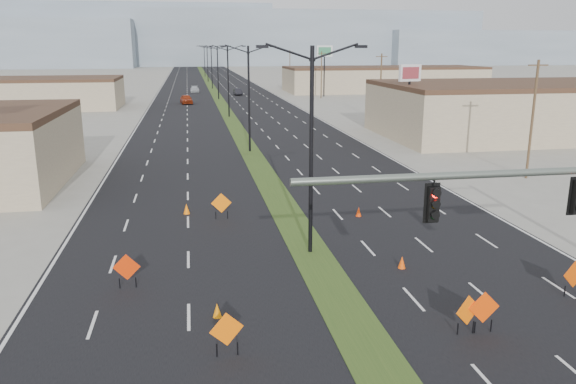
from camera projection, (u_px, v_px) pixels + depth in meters
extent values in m
cube|color=black|center=(218.00, 98.00, 111.86)|extent=(25.00, 400.00, 0.02)
cube|color=#2A4719|center=(218.00, 98.00, 111.86)|extent=(2.00, 400.00, 0.04)
cube|color=tan|center=(25.00, 95.00, 91.66)|extent=(30.00, 14.00, 4.50)
cube|color=tan|center=(539.00, 111.00, 64.41)|extent=(36.00, 18.00, 5.50)
cube|color=tan|center=(383.00, 80.00, 127.10)|extent=(44.00, 16.00, 5.00)
cube|color=gray|center=(271.00, 38.00, 305.63)|extent=(220.00, 50.00, 28.00)
cube|color=gray|center=(516.00, 48.00, 320.70)|extent=(160.00, 50.00, 18.00)
cube|color=gray|center=(142.00, 35.00, 312.52)|extent=(140.00, 50.00, 32.00)
cylinder|color=slate|center=(538.00, 172.00, 17.78)|extent=(16.00, 0.24, 0.24)
cube|color=black|center=(433.00, 204.00, 17.42)|extent=(0.50, 0.28, 1.30)
sphere|color=#FF0C05|center=(436.00, 194.00, 17.18)|extent=(0.22, 0.22, 0.22)
cylinder|color=black|center=(311.00, 154.00, 26.72)|extent=(0.20, 0.20, 10.00)
cube|color=black|center=(262.00, 47.00, 25.09)|extent=(0.55, 0.24, 0.14)
cube|color=black|center=(361.00, 47.00, 25.86)|extent=(0.55, 0.24, 0.14)
cylinder|color=black|center=(249.00, 100.00, 53.41)|extent=(0.20, 0.20, 10.00)
cube|color=black|center=(223.00, 46.00, 51.78)|extent=(0.55, 0.24, 0.14)
cube|color=black|center=(273.00, 46.00, 52.55)|extent=(0.55, 0.24, 0.14)
cylinder|color=black|center=(228.00, 82.00, 80.10)|extent=(0.20, 0.20, 10.00)
cube|color=black|center=(211.00, 46.00, 78.47)|extent=(0.55, 0.24, 0.14)
cube|color=black|center=(244.00, 46.00, 79.24)|extent=(0.55, 0.24, 0.14)
cylinder|color=black|center=(218.00, 73.00, 106.79)|extent=(0.20, 0.20, 10.00)
cube|color=black|center=(205.00, 46.00, 105.16)|extent=(0.55, 0.24, 0.14)
cube|color=black|center=(229.00, 46.00, 105.92)|extent=(0.55, 0.24, 0.14)
cylinder|color=black|center=(212.00, 68.00, 133.48)|extent=(0.20, 0.20, 10.00)
cube|color=black|center=(201.00, 46.00, 131.85)|extent=(0.55, 0.24, 0.14)
cube|color=black|center=(221.00, 46.00, 132.61)|extent=(0.55, 0.24, 0.14)
cylinder|color=black|center=(208.00, 64.00, 160.17)|extent=(0.20, 0.20, 10.00)
cube|color=black|center=(199.00, 46.00, 158.53)|extent=(0.55, 0.24, 0.14)
cube|color=black|center=(215.00, 46.00, 159.30)|extent=(0.55, 0.24, 0.14)
cylinder|color=black|center=(205.00, 61.00, 186.86)|extent=(0.20, 0.20, 10.00)
cube|color=black|center=(197.00, 46.00, 185.22)|extent=(0.55, 0.24, 0.14)
cube|color=black|center=(211.00, 46.00, 185.99)|extent=(0.55, 0.24, 0.14)
cylinder|color=#4C3823|center=(532.00, 120.00, 42.58)|extent=(0.20, 0.20, 9.00)
cube|color=#4C3823|center=(538.00, 65.00, 41.54)|extent=(1.60, 0.10, 0.10)
cylinder|color=#4C3823|center=(380.00, 88.00, 75.94)|extent=(0.20, 0.20, 9.00)
cube|color=#4C3823|center=(382.00, 57.00, 74.90)|extent=(1.60, 0.10, 0.10)
cylinder|color=#4C3823|center=(321.00, 75.00, 109.30)|extent=(0.20, 0.20, 9.00)
cube|color=#4C3823|center=(322.00, 53.00, 108.26)|extent=(1.60, 0.10, 0.10)
cylinder|color=#4C3823|center=(290.00, 68.00, 142.66)|extent=(0.20, 0.20, 9.00)
cube|color=#4C3823|center=(290.00, 52.00, 141.62)|extent=(1.60, 0.10, 0.10)
imported|color=#962C10|center=(186.00, 99.00, 99.58)|extent=(2.44, 4.91, 1.61)
imported|color=black|center=(238.00, 92.00, 117.13)|extent=(1.65, 4.15, 1.34)
imported|color=#B8BDC2|center=(195.00, 89.00, 124.36)|extent=(1.88, 4.57, 1.32)
cube|color=red|center=(127.00, 267.00, 23.60)|extent=(1.15, 0.10, 1.15)
cylinder|color=black|center=(120.00, 283.00, 23.73)|extent=(0.05, 0.05, 0.48)
cylinder|color=black|center=(136.00, 282.00, 23.84)|extent=(0.05, 0.05, 0.48)
cube|color=#FF6705|center=(227.00, 329.00, 18.37)|extent=(1.15, 0.35, 1.18)
cylinder|color=black|center=(217.00, 350.00, 18.50)|extent=(0.05, 0.05, 0.49)
cylinder|color=black|center=(238.00, 348.00, 18.61)|extent=(0.05, 0.05, 0.49)
cube|color=orange|center=(221.00, 203.00, 33.09)|extent=(1.20, 0.07, 1.20)
cylinder|color=black|center=(216.00, 215.00, 33.22)|extent=(0.05, 0.05, 0.50)
cylinder|color=black|center=(228.00, 215.00, 33.33)|extent=(0.05, 0.05, 0.50)
cube|color=#EF5D05|center=(468.00, 310.00, 19.80)|extent=(1.07, 0.41, 1.12)
cylinder|color=black|center=(458.00, 329.00, 19.92)|extent=(0.05, 0.05, 0.47)
cylinder|color=black|center=(475.00, 327.00, 20.03)|extent=(0.05, 0.05, 0.47)
cube|color=#EE3F05|center=(484.00, 307.00, 19.89)|extent=(1.19, 0.08, 1.19)
cylinder|color=black|center=(473.00, 327.00, 20.02)|extent=(0.05, 0.05, 0.50)
cylinder|color=black|center=(491.00, 326.00, 20.13)|extent=(0.05, 0.05, 0.50)
cube|color=#D54504|center=(575.00, 274.00, 22.83)|extent=(1.17, 0.29, 1.18)
cylinder|color=black|center=(565.00, 291.00, 22.96)|extent=(0.05, 0.05, 0.49)
cone|color=orange|center=(217.00, 310.00, 21.20)|extent=(0.41, 0.41, 0.58)
cone|color=#FF4D05|center=(402.00, 262.00, 25.88)|extent=(0.44, 0.44, 0.59)
cone|color=#E63704|center=(359.00, 212.00, 33.77)|extent=(0.46, 0.46, 0.58)
cone|color=orange|center=(187.00, 209.00, 34.27)|extent=(0.52, 0.52, 0.67)
cylinder|color=black|center=(408.00, 110.00, 60.33)|extent=(0.24, 0.24, 6.69)
cube|color=white|center=(410.00, 73.00, 59.35)|extent=(2.64, 1.03, 1.76)
cube|color=maroon|center=(411.00, 73.00, 59.16)|extent=(2.05, 0.61, 1.23)
cylinder|color=black|center=(324.00, 76.00, 113.25)|extent=(0.24, 0.24, 8.33)
cube|color=white|center=(325.00, 51.00, 112.03)|extent=(3.31, 0.68, 2.19)
cube|color=#348255|center=(325.00, 51.00, 111.84)|extent=(2.62, 0.32, 1.53)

